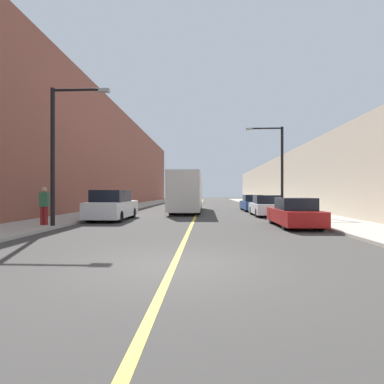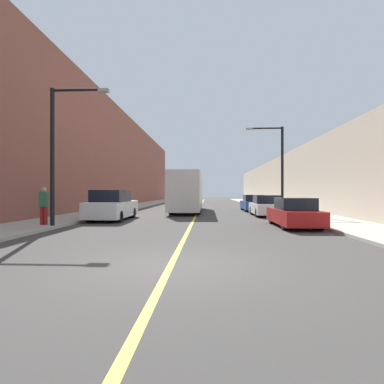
% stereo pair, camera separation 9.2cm
% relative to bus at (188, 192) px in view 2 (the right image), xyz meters
% --- Properties ---
extents(ground_plane, '(200.00, 200.00, 0.00)m').
position_rel_bus_xyz_m(ground_plane, '(0.90, -19.58, -1.77)').
color(ground_plane, '#3F3D3A').
extents(sidewalk_left, '(3.36, 72.00, 0.13)m').
position_rel_bus_xyz_m(sidewalk_left, '(-6.99, 10.42, -1.70)').
color(sidewalk_left, '#B2AA9E').
rests_on(sidewalk_left, ground).
extents(sidewalk_right, '(3.36, 72.00, 0.13)m').
position_rel_bus_xyz_m(sidewalk_right, '(8.78, 10.42, -1.70)').
color(sidewalk_right, '#B2AA9E').
rests_on(sidewalk_right, ground).
extents(building_row_left, '(4.00, 72.00, 11.82)m').
position_rel_bus_xyz_m(building_row_left, '(-10.66, 10.42, 4.15)').
color(building_row_left, brown).
rests_on(building_row_left, ground).
extents(building_row_right, '(4.00, 72.00, 6.08)m').
position_rel_bus_xyz_m(building_row_right, '(12.46, 10.42, 1.28)').
color(building_row_right, beige).
rests_on(building_row_right, ground).
extents(road_center_line, '(0.16, 72.00, 0.01)m').
position_rel_bus_xyz_m(road_center_line, '(0.90, 10.42, -1.76)').
color(road_center_line, gold).
rests_on(road_center_line, ground).
extents(bus, '(2.41, 11.69, 3.31)m').
position_rel_bus_xyz_m(bus, '(0.00, 0.00, 0.00)').
color(bus, silver).
rests_on(bus, ground).
extents(parked_suv_left, '(2.04, 4.93, 1.84)m').
position_rel_bus_xyz_m(parked_suv_left, '(-4.13, -8.32, -0.91)').
color(parked_suv_left, silver).
rests_on(parked_suv_left, ground).
extents(car_right_near, '(1.79, 4.37, 1.44)m').
position_rel_bus_xyz_m(car_right_near, '(6.00, -11.56, -1.11)').
color(car_right_near, maroon).
rests_on(car_right_near, ground).
extents(car_right_mid, '(1.90, 4.23, 1.50)m').
position_rel_bus_xyz_m(car_right_mid, '(5.98, -4.67, -1.09)').
color(car_right_mid, silver).
rests_on(car_right_mid, ground).
extents(car_right_far, '(1.83, 4.79, 1.49)m').
position_rel_bus_xyz_m(car_right_far, '(5.93, 1.29, -1.09)').
color(car_right_far, navy).
rests_on(car_right_far, ground).
extents(street_lamp_left, '(2.83, 0.24, 6.52)m').
position_rel_bus_xyz_m(street_lamp_left, '(-5.31, -12.68, 2.17)').
color(street_lamp_left, black).
rests_on(street_lamp_left, sidewalk_left).
extents(street_lamp_right, '(2.83, 0.24, 6.54)m').
position_rel_bus_xyz_m(street_lamp_right, '(7.11, -3.61, 2.18)').
color(street_lamp_right, black).
rests_on(street_lamp_right, sidewalk_right).
extents(pedestrian, '(0.41, 0.26, 1.84)m').
position_rel_bus_xyz_m(pedestrian, '(-6.21, -12.36, -0.68)').
color(pedestrian, maroon).
rests_on(pedestrian, sidewalk_left).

